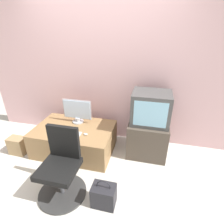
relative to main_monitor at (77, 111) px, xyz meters
name	(u,v)px	position (x,y,z in m)	size (l,w,h in m)	color
ground_plane	(77,187)	(0.34, -0.93, -0.63)	(12.00, 12.00, 0.00)	beige
wall_back	(102,67)	(0.34, 0.40, 0.67)	(4.40, 0.05, 2.60)	beige
desk	(75,139)	(0.01, -0.20, -0.42)	(1.26, 0.82, 0.43)	#937047
side_stand	(147,137)	(1.18, 0.03, -0.35)	(0.61, 0.58, 0.57)	#4C4238
main_monitor	(77,111)	(0.00, 0.00, 0.00)	(0.49, 0.19, 0.40)	#B2B2B7
keyboard	(70,133)	(0.02, -0.36, -0.19)	(0.35, 0.12, 0.01)	silver
mouse	(85,134)	(0.27, -0.35, -0.19)	(0.07, 0.04, 0.02)	silver
crt_tv	(151,108)	(1.19, 0.03, 0.18)	(0.56, 0.47, 0.49)	#474747
office_chair	(61,170)	(0.21, -1.01, -0.29)	(0.59, 0.59, 0.88)	#333333
cardboard_box_lower	(18,146)	(-0.88, -0.50, -0.49)	(0.27, 0.18, 0.29)	#A3845B
handbag	(104,195)	(0.76, -1.08, -0.49)	(0.28, 0.19, 0.37)	#232328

